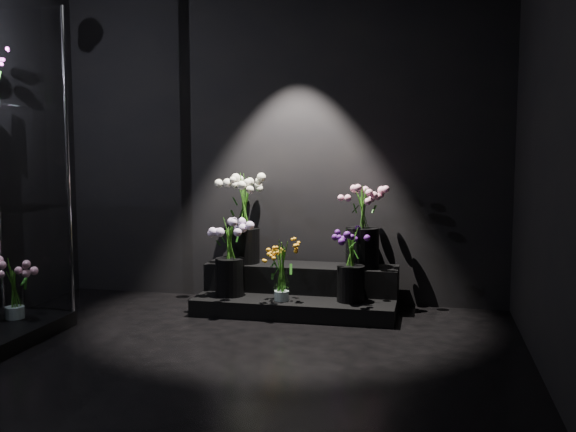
% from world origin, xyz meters
% --- Properties ---
extents(floor, '(4.00, 4.00, 0.00)m').
position_xyz_m(floor, '(0.00, 0.00, 0.00)').
color(floor, black).
rests_on(floor, ground).
extents(wall_back, '(4.00, 0.00, 4.00)m').
position_xyz_m(wall_back, '(0.00, 2.00, 1.40)').
color(wall_back, black).
rests_on(wall_back, floor).
extents(wall_right, '(0.00, 4.00, 4.00)m').
position_xyz_m(wall_right, '(2.00, 0.00, 1.40)').
color(wall_right, black).
rests_on(wall_right, floor).
extents(display_riser, '(1.65, 0.73, 0.37)m').
position_xyz_m(display_riser, '(0.26, 1.67, 0.15)').
color(display_riser, black).
rests_on(display_riser, floor).
extents(bouquet_orange_bells, '(0.29, 0.29, 0.48)m').
position_xyz_m(bouquet_orange_bells, '(0.18, 1.38, 0.39)').
color(bouquet_orange_bells, white).
rests_on(bouquet_orange_bells, display_riser).
extents(bouquet_lilac, '(0.41, 0.41, 0.65)m').
position_xyz_m(bouquet_lilac, '(-0.29, 1.47, 0.52)').
color(bouquet_lilac, black).
rests_on(bouquet_lilac, display_riser).
extents(bouquet_purple, '(0.39, 0.39, 0.60)m').
position_xyz_m(bouquet_purple, '(0.72, 1.48, 0.48)').
color(bouquet_purple, black).
rests_on(bouquet_purple, display_riser).
extents(bouquet_cream_roses, '(0.44, 0.44, 0.76)m').
position_xyz_m(bouquet_cream_roses, '(-0.24, 1.75, 0.80)').
color(bouquet_cream_roses, black).
rests_on(bouquet_cream_roses, display_riser).
extents(bouquet_pink_roses, '(0.50, 0.50, 0.69)m').
position_xyz_m(bouquet_pink_roses, '(0.78, 1.76, 0.75)').
color(bouquet_pink_roses, black).
rests_on(bouquet_pink_roses, display_riser).
extents(bouquet_case_base_pink, '(0.35, 0.35, 0.45)m').
position_xyz_m(bouquet_case_base_pink, '(-1.64, 0.51, 0.35)').
color(bouquet_case_base_pink, white).
rests_on(bouquet_case_base_pink, display_case).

